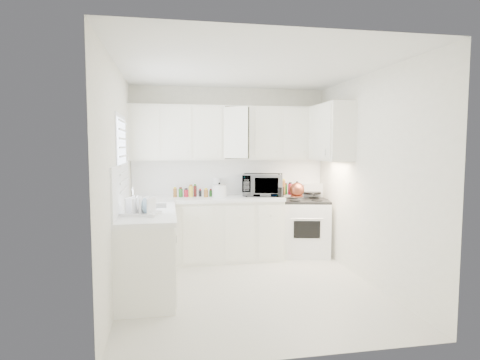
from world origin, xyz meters
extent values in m
plane|color=white|center=(0.00, 0.00, 0.00)|extent=(3.20, 3.20, 0.00)
plane|color=white|center=(0.00, 0.00, 2.60)|extent=(3.20, 3.20, 0.00)
plane|color=white|center=(0.00, 1.60, 1.30)|extent=(3.00, 0.00, 3.00)
plane|color=white|center=(0.00, -1.60, 1.30)|extent=(3.00, 0.00, 3.00)
plane|color=white|center=(-1.50, 0.00, 1.30)|extent=(0.00, 3.20, 3.20)
plane|color=white|center=(1.50, 0.00, 1.30)|extent=(0.00, 3.20, 3.20)
cube|color=white|center=(-0.39, 1.29, 0.93)|extent=(2.24, 0.64, 0.05)
cube|color=white|center=(-1.19, 0.20, 0.93)|extent=(0.64, 1.62, 0.05)
cube|color=white|center=(0.00, 1.59, 1.23)|extent=(2.98, 0.02, 0.55)
cube|color=white|center=(-1.49, 0.20, 1.23)|extent=(0.02, 1.60, 0.55)
imported|color=gray|center=(0.47, 1.33, 1.15)|extent=(0.67, 0.48, 0.40)
cylinder|color=white|center=(-0.21, 1.49, 1.08)|extent=(0.12, 0.12, 0.27)
cylinder|color=#945D28|center=(-0.85, 1.42, 1.02)|extent=(0.06, 0.06, 0.13)
cylinder|color=#236521|center=(-0.78, 1.33, 1.02)|extent=(0.06, 0.06, 0.13)
cylinder|color=#A71628|center=(-0.70, 1.42, 1.02)|extent=(0.06, 0.06, 0.13)
cylinder|color=yellow|center=(-0.62, 1.33, 1.02)|extent=(0.06, 0.06, 0.13)
cylinder|color=#511917|center=(-0.55, 1.42, 1.02)|extent=(0.06, 0.06, 0.13)
cylinder|color=black|center=(-0.47, 1.33, 1.02)|extent=(0.06, 0.06, 0.13)
cylinder|color=#945D28|center=(-0.40, 1.42, 1.02)|extent=(0.06, 0.06, 0.13)
cylinder|color=#236521|center=(-0.32, 1.33, 1.02)|extent=(0.06, 0.06, 0.13)
cylinder|color=#A71628|center=(0.58, 1.46, 1.05)|extent=(0.06, 0.06, 0.19)
cylinder|color=yellow|center=(0.64, 1.40, 1.05)|extent=(0.06, 0.06, 0.19)
cylinder|color=#511917|center=(0.69, 1.46, 1.05)|extent=(0.06, 0.06, 0.19)
cylinder|color=black|center=(0.74, 1.40, 1.05)|extent=(0.06, 0.06, 0.19)
cylinder|color=#945D28|center=(0.80, 1.46, 1.05)|extent=(0.06, 0.06, 0.19)
cylinder|color=#236521|center=(0.85, 1.40, 1.05)|extent=(0.06, 0.06, 0.19)
cylinder|color=#A71628|center=(0.91, 1.46, 1.05)|extent=(0.06, 0.06, 0.19)
camera|label=1|loc=(-0.95, -4.54, 1.71)|focal=29.81mm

